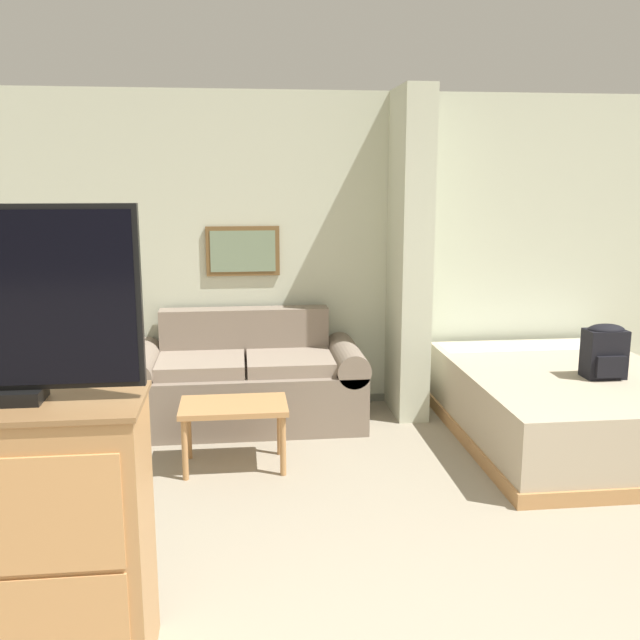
% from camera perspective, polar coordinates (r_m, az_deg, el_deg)
% --- Properties ---
extents(wall_back, '(6.70, 0.16, 2.60)m').
position_cam_1_polar(wall_back, '(6.01, -0.05, 5.41)').
color(wall_back, beige).
rests_on(wall_back, ground_plane).
extents(wall_partition_pillar, '(0.24, 0.61, 2.60)m').
position_cam_1_polar(wall_partition_pillar, '(5.76, 7.15, 5.12)').
color(wall_partition_pillar, beige).
rests_on(wall_partition_pillar, ground_plane).
extents(couch, '(1.85, 0.84, 0.87)m').
position_cam_1_polar(couch, '(5.68, -5.94, -4.97)').
color(couch, gray).
rests_on(couch, ground_plane).
extents(coffee_table, '(0.71, 0.44, 0.44)m').
position_cam_1_polar(coffee_table, '(4.81, -6.92, -7.33)').
color(coffee_table, '#B27F4C').
rests_on(coffee_table, ground_plane).
extents(side_table, '(0.38, 0.38, 0.54)m').
position_cam_1_polar(side_table, '(5.70, -17.06, -4.28)').
color(side_table, '#B27F4C').
rests_on(side_table, ground_plane).
extents(table_lamp, '(0.28, 0.28, 0.45)m').
position_cam_1_polar(table_lamp, '(5.61, -17.30, -0.24)').
color(table_lamp, tan).
rests_on(table_lamp, side_table).
extents(tv_dresser, '(0.96, 0.47, 1.11)m').
position_cam_1_polar(tv_dresser, '(3.07, -22.66, -16.01)').
color(tv_dresser, '#B27F4C').
rests_on(tv_dresser, ground_plane).
extents(tv, '(0.98, 0.16, 0.72)m').
position_cam_1_polar(tv, '(2.78, -24.10, 1.13)').
color(tv, black).
rests_on(tv, tv_dresser).
extents(bed, '(1.57, 2.11, 0.53)m').
position_cam_1_polar(bed, '(5.59, 19.05, -6.43)').
color(bed, '#B27F4C').
rests_on(bed, ground_plane).
extents(backpack, '(0.28, 0.21, 0.39)m').
position_cam_1_polar(backpack, '(5.37, 21.82, -2.26)').
color(backpack, black).
rests_on(backpack, bed).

